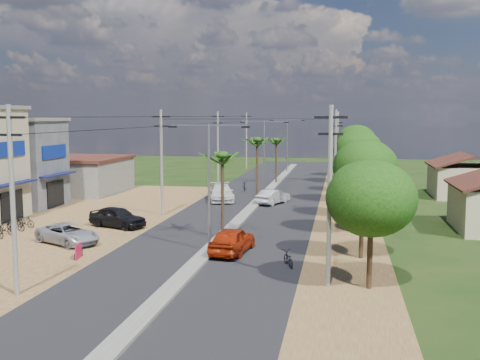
% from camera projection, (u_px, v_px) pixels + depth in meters
% --- Properties ---
extents(ground, '(160.00, 160.00, 0.00)m').
position_uv_depth(ground, '(209.00, 252.00, 35.15)').
color(ground, black).
rests_on(ground, ground).
extents(road, '(12.00, 110.00, 0.04)m').
position_uv_depth(road, '(249.00, 211.00, 49.81)').
color(road, black).
rests_on(road, ground).
extents(median, '(1.00, 90.00, 0.18)m').
position_uv_depth(median, '(254.00, 205.00, 52.74)').
color(median, '#605E56').
rests_on(median, ground).
extents(dirt_lot_west, '(18.00, 46.00, 0.04)m').
position_uv_depth(dirt_lot_west, '(53.00, 220.00, 45.63)').
color(dirt_lot_west, brown).
rests_on(dirt_lot_west, ground).
extents(dirt_shoulder_east, '(5.00, 90.00, 0.03)m').
position_uv_depth(dirt_shoulder_east, '(346.00, 214.00, 48.30)').
color(dirt_shoulder_east, brown).
rests_on(dirt_shoulder_east, ground).
extents(shophouse_grey, '(9.00, 6.40, 8.30)m').
position_uv_depth(shophouse_grey, '(15.00, 162.00, 52.27)').
color(shophouse_grey, '#43474A').
rests_on(shophouse_grey, ground).
extents(low_shed, '(10.40, 10.40, 3.95)m').
position_uv_depth(low_shed, '(75.00, 175.00, 62.12)').
color(low_shed, '#605E56').
rests_on(low_shed, ground).
extents(house_east_far, '(7.60, 7.50, 4.60)m').
position_uv_depth(house_east_far, '(467.00, 174.00, 58.52)').
color(house_east_far, tan).
rests_on(house_east_far, ground).
extents(tree_east_a, '(4.40, 4.40, 6.37)m').
position_uv_depth(tree_east_a, '(371.00, 199.00, 27.09)').
color(tree_east_a, black).
rests_on(tree_east_a, ground).
extents(tree_east_b, '(4.00, 4.00, 5.83)m').
position_uv_depth(tree_east_b, '(363.00, 190.00, 33.03)').
color(tree_east_b, black).
rests_on(tree_east_b, ground).
extents(tree_east_c, '(4.60, 4.60, 6.83)m').
position_uv_depth(tree_east_c, '(365.00, 167.00, 39.72)').
color(tree_east_c, black).
rests_on(tree_east_c, ground).
extents(tree_east_d, '(4.20, 4.20, 6.13)m').
position_uv_depth(tree_east_d, '(358.00, 166.00, 46.67)').
color(tree_east_d, black).
rests_on(tree_east_d, ground).
extents(tree_east_e, '(4.80, 4.80, 7.14)m').
position_uv_depth(tree_east_e, '(358.00, 151.00, 54.37)').
color(tree_east_e, black).
rests_on(tree_east_e, ground).
extents(tree_east_f, '(3.80, 3.80, 5.52)m').
position_uv_depth(tree_east_f, '(352.00, 157.00, 62.40)').
color(tree_east_f, black).
rests_on(tree_east_f, ground).
extents(tree_east_g, '(5.00, 5.00, 7.38)m').
position_uv_depth(tree_east_g, '(356.00, 142.00, 69.96)').
color(tree_east_g, black).
rests_on(tree_east_g, ground).
extents(tree_east_h, '(4.40, 4.40, 6.52)m').
position_uv_depth(tree_east_h, '(352.00, 144.00, 77.90)').
color(tree_east_h, black).
rests_on(tree_east_h, ground).
extents(palm_median_near, '(2.00, 2.00, 6.15)m').
position_uv_depth(palm_median_near, '(222.00, 159.00, 38.43)').
color(palm_median_near, black).
rests_on(palm_median_near, ground).
extents(palm_median_mid, '(2.00, 2.00, 6.55)m').
position_uv_depth(palm_median_mid, '(257.00, 143.00, 54.03)').
color(palm_median_mid, black).
rests_on(palm_median_mid, ground).
extents(palm_median_far, '(2.00, 2.00, 5.85)m').
position_uv_depth(palm_median_far, '(276.00, 142.00, 69.74)').
color(palm_median_far, black).
rests_on(palm_median_far, ground).
extents(streetlight_near, '(5.10, 0.18, 8.00)m').
position_uv_depth(streetlight_near, '(209.00, 176.00, 34.61)').
color(streetlight_near, gray).
rests_on(streetlight_near, ground).
extents(streetlight_mid, '(5.10, 0.18, 8.00)m').
position_uv_depth(streetlight_mid, '(264.00, 151.00, 59.04)').
color(streetlight_mid, gray).
rests_on(streetlight_mid, ground).
extents(streetlight_far, '(5.10, 0.18, 8.00)m').
position_uv_depth(streetlight_far, '(287.00, 141.00, 83.48)').
color(streetlight_far, gray).
rests_on(streetlight_far, ground).
extents(utility_pole_w_a, '(1.60, 0.24, 9.00)m').
position_uv_depth(utility_pole_w_a, '(12.00, 196.00, 26.08)').
color(utility_pole_w_a, '#605E56').
rests_on(utility_pole_w_a, ground).
extents(utility_pole_w_b, '(1.60, 0.24, 9.00)m').
position_uv_depth(utility_pole_w_b, '(162.00, 160.00, 47.58)').
color(utility_pole_w_b, '#605E56').
rests_on(utility_pole_w_b, ground).
extents(utility_pole_w_c, '(1.60, 0.24, 9.00)m').
position_uv_depth(utility_pole_w_c, '(218.00, 146.00, 69.09)').
color(utility_pole_w_c, '#605E56').
rests_on(utility_pole_w_c, ground).
extents(utility_pole_w_d, '(1.60, 0.24, 9.00)m').
position_uv_depth(utility_pole_w_d, '(246.00, 139.00, 89.61)').
color(utility_pole_w_d, '#605E56').
rests_on(utility_pole_w_d, ground).
extents(utility_pole_e_a, '(1.60, 0.24, 9.00)m').
position_uv_depth(utility_pole_e_a, '(330.00, 192.00, 27.41)').
color(utility_pole_e_a, '#605E56').
rests_on(utility_pole_e_a, ground).
extents(utility_pole_e_b, '(1.60, 0.24, 9.00)m').
position_uv_depth(utility_pole_e_b, '(335.00, 159.00, 48.92)').
color(utility_pole_e_b, '#605E56').
rests_on(utility_pole_e_b, ground).
extents(utility_pole_e_c, '(1.60, 0.24, 9.00)m').
position_uv_depth(utility_pole_e_c, '(337.00, 146.00, 70.42)').
color(utility_pole_e_c, '#605E56').
rests_on(utility_pole_e_c, ground).
extents(car_red_near, '(2.45, 4.96, 1.63)m').
position_uv_depth(car_red_near, '(232.00, 241.00, 34.61)').
color(car_red_near, '#952008').
rests_on(car_red_near, ground).
extents(car_silver_mid, '(3.04, 4.50, 1.40)m').
position_uv_depth(car_silver_mid, '(273.00, 197.00, 53.89)').
color(car_silver_mid, '#9EA0A6').
rests_on(car_silver_mid, ground).
extents(car_white_far, '(3.72, 6.03, 1.63)m').
position_uv_depth(car_white_far, '(221.00, 193.00, 55.90)').
color(car_white_far, beige).
rests_on(car_white_far, ground).
extents(car_parked_silver, '(5.26, 4.12, 1.33)m').
position_uv_depth(car_parked_silver, '(68.00, 234.00, 37.13)').
color(car_parked_silver, '#9EA0A6').
rests_on(car_parked_silver, ground).
extents(car_parked_dark, '(5.01, 3.34, 1.58)m').
position_uv_depth(car_parked_dark, '(117.00, 217.00, 42.62)').
color(car_parked_dark, black).
rests_on(car_parked_dark, ground).
extents(moto_rider_east, '(1.14, 1.76, 0.87)m').
position_uv_depth(moto_rider_east, '(288.00, 259.00, 31.58)').
color(moto_rider_east, black).
rests_on(moto_rider_east, ground).
extents(moto_rider_west_a, '(1.05, 1.62, 0.80)m').
position_uv_depth(moto_rider_west_a, '(225.00, 199.00, 54.86)').
color(moto_rider_west_a, black).
rests_on(moto_rider_west_a, ground).
extents(moto_rider_west_b, '(0.86, 1.81, 1.05)m').
position_uv_depth(moto_rider_west_b, '(244.00, 187.00, 63.28)').
color(moto_rider_west_b, black).
rests_on(moto_rider_west_b, ground).
extents(roadside_sign, '(0.25, 1.09, 0.91)m').
position_uv_depth(roadside_sign, '(78.00, 252.00, 33.30)').
color(roadside_sign, '#B01037').
rests_on(roadside_sign, ground).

